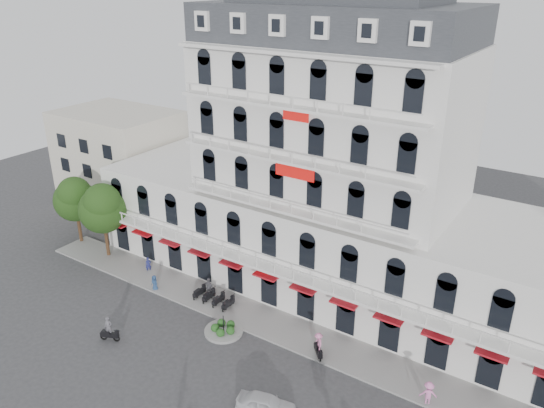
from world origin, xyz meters
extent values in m
plane|color=#38383A|center=(0.00, 0.00, 0.00)|extent=(120.00, 120.00, 0.00)
cube|color=gray|center=(0.00, 9.00, 0.08)|extent=(53.00, 4.00, 0.16)
cube|color=silver|center=(0.00, 18.00, 4.50)|extent=(45.00, 14.00, 9.00)
cube|color=silver|center=(0.00, 18.00, 15.50)|extent=(22.00, 12.00, 13.00)
cube|color=#2D3035|center=(0.00, 18.00, 23.50)|extent=(21.56, 11.76, 3.00)
cube|color=#B41621|center=(0.00, 10.50, 3.50)|extent=(40.50, 1.00, 0.15)
cube|color=red|center=(0.00, 11.88, 13.00)|extent=(3.50, 0.10, 1.40)
cube|color=beige|center=(-30.00, 20.00, 6.00)|extent=(14.00, 10.00, 12.00)
cylinder|color=gray|center=(-3.00, 6.00, 0.12)|extent=(3.20, 3.20, 0.24)
cylinder|color=black|center=(-3.00, 6.00, 0.90)|extent=(0.08, 0.08, 1.40)
sphere|color=#1C541C|center=(-2.30, 6.00, 0.45)|extent=(0.70, 0.70, 0.70)
sphere|color=#1C541C|center=(-2.78, 6.66, 0.45)|extent=(0.70, 0.70, 0.70)
sphere|color=#1C541C|center=(-3.56, 6.42, 0.45)|extent=(0.70, 0.70, 0.70)
sphere|color=#1C541C|center=(-3.57, 5.60, 0.45)|extent=(0.70, 0.70, 0.70)
sphere|color=#1C541C|center=(-2.80, 5.33, 0.45)|extent=(0.70, 0.70, 0.70)
cylinder|color=#382314|center=(-26.00, 10.00, 1.76)|extent=(0.36, 0.36, 3.52)
sphere|color=#1A3811|center=(-26.00, 10.00, 4.96)|extent=(4.48, 4.48, 4.48)
sphere|color=#1A3811|center=(-25.50, 9.70, 6.00)|extent=(3.52, 3.52, 3.52)
sphere|color=#1A3811|center=(-26.40, 10.30, 5.60)|extent=(3.20, 3.20, 3.20)
cylinder|color=#382314|center=(-21.00, 9.50, 1.87)|extent=(0.36, 0.36, 3.74)
sphere|color=#1A3811|center=(-21.00, 9.50, 5.27)|extent=(4.76, 4.76, 4.76)
sphere|color=#1A3811|center=(-20.50, 9.20, 6.38)|extent=(3.74, 3.74, 3.74)
sphere|color=#1A3811|center=(-21.40, 9.80, 5.95)|extent=(3.40, 3.40, 3.40)
imported|color=silver|center=(4.78, 0.72, 0.69)|extent=(4.32, 2.63, 1.38)
cube|color=black|center=(-9.96, 0.13, 0.55)|extent=(1.52, 0.90, 0.35)
torus|color=black|center=(-9.45, 0.34, 0.28)|extent=(0.60, 0.34, 0.60)
torus|color=black|center=(-10.46, -0.08, 0.28)|extent=(0.60, 0.34, 0.60)
imported|color=#59585F|center=(-9.96, 0.13, 1.33)|extent=(0.75, 0.64, 1.75)
cube|color=black|center=(4.92, 7.61, 0.55)|extent=(1.27, 1.34, 0.35)
torus|color=black|center=(5.29, 7.21, 0.28)|extent=(0.49, 0.52, 0.60)
torus|color=black|center=(4.55, 8.02, 0.28)|extent=(0.49, 0.52, 0.60)
imported|color=pink|center=(4.92, 7.61, 1.30)|extent=(1.21, 1.23, 1.70)
imported|color=navy|center=(-12.25, 7.45, 0.78)|extent=(0.81, 0.57, 1.56)
imported|color=slate|center=(-7.43, 9.50, 0.92)|extent=(1.09, 0.50, 1.83)
imported|color=pink|center=(13.53, 7.41, 0.92)|extent=(1.36, 1.12, 1.84)
imported|color=navy|center=(-15.14, 9.50, 0.80)|extent=(0.65, 0.69, 1.59)
camera|label=1|loc=(20.02, -21.63, 27.01)|focal=35.00mm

